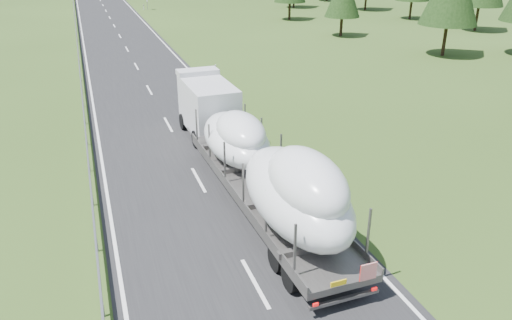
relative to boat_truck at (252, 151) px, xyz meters
name	(u,v)px	position (x,y,z in m)	size (l,w,h in m)	color
ground	(255,283)	(-2.11, -6.49, -2.33)	(400.00, 400.00, 0.00)	#2B4416
road_surface	(100,0)	(-2.11, 93.51, -2.32)	(10.00, 400.00, 0.02)	black
boat_truck	(252,151)	(0.00, 0.00, 0.00)	(3.50, 20.41, 4.53)	silver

